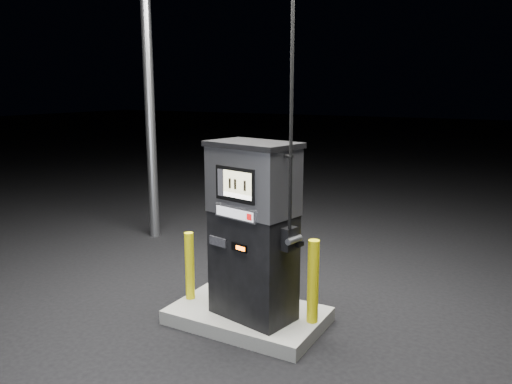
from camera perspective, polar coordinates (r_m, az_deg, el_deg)
The scene contains 5 objects.
ground at distance 5.55m, azimuth -0.94°, elevation -14.65°, with size 80.00×80.00×0.00m, color black.
pump_island at distance 5.52m, azimuth -0.95°, elevation -13.95°, with size 1.60×1.00×0.15m, color slate.
fuel_dispenser at distance 5.02m, azimuth -0.33°, elevation -4.29°, with size 1.04×0.71×3.76m.
bollard_left at distance 5.66m, azimuth -7.59°, elevation -8.37°, with size 0.10×0.10×0.77m, color yellow.
bollard_right at distance 5.09m, azimuth 6.53°, elevation -10.13°, with size 0.11×0.11×0.86m, color yellow.
Camera 1 is at (2.51, -4.29, 2.47)m, focal length 35.00 mm.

